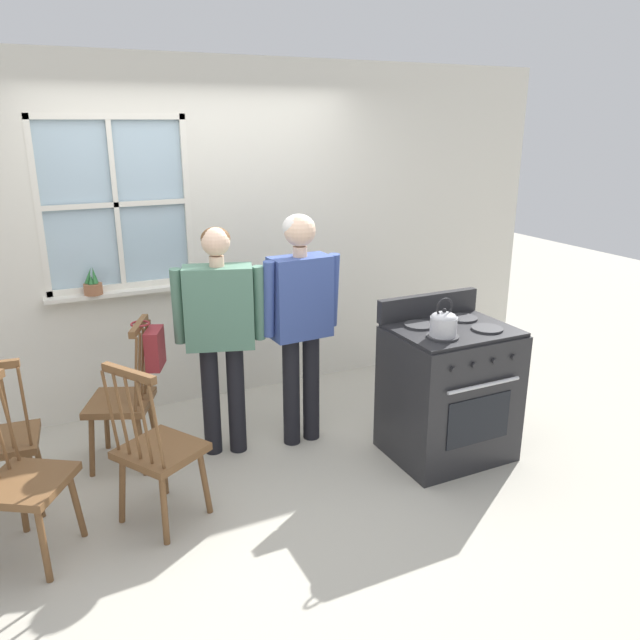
# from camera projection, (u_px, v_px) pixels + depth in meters

# --- Properties ---
(ground_plane) EXTENTS (16.00, 16.00, 0.00)m
(ground_plane) POSITION_uv_depth(u_px,v_px,m) (270.00, 475.00, 4.12)
(ground_plane) COLOR #B2AD9E
(wall_back) EXTENTS (6.40, 0.16, 2.70)m
(wall_back) POSITION_uv_depth(u_px,v_px,m) (205.00, 240.00, 4.93)
(wall_back) COLOR silver
(wall_back) RESTS_ON ground_plane
(chair_by_window) EXTENTS (0.53, 0.54, 1.00)m
(chair_by_window) POSITION_uv_depth(u_px,v_px,m) (124.00, 401.00, 4.15)
(chair_by_window) COLOR brown
(chair_by_window) RESTS_ON ground_plane
(chair_near_wall) EXTENTS (0.56, 0.57, 1.00)m
(chair_near_wall) POSITION_uv_depth(u_px,v_px,m) (22.00, 482.00, 3.23)
(chair_near_wall) COLOR brown
(chair_near_wall) RESTS_ON ground_plane
(chair_near_stove) EXTENTS (0.56, 0.57, 1.00)m
(chair_near_stove) POSITION_uv_depth(u_px,v_px,m) (158.00, 451.00, 3.53)
(chair_near_stove) COLOR brown
(chair_near_stove) RESTS_ON ground_plane
(person_elderly_left) EXTENTS (0.61, 0.33, 1.59)m
(person_elderly_left) POSITION_uv_depth(u_px,v_px,m) (220.00, 322.00, 4.13)
(person_elderly_left) COLOR black
(person_elderly_left) RESTS_ON ground_plane
(person_teen_center) EXTENTS (0.57, 0.24, 1.65)m
(person_teen_center) POSITION_uv_depth(u_px,v_px,m) (300.00, 308.00, 4.26)
(person_teen_center) COLOR black
(person_teen_center) RESTS_ON ground_plane
(stove) EXTENTS (0.79, 0.68, 1.08)m
(stove) POSITION_uv_depth(u_px,v_px,m) (448.00, 390.00, 4.26)
(stove) COLOR #232326
(stove) RESTS_ON ground_plane
(kettle) EXTENTS (0.21, 0.17, 0.25)m
(kettle) POSITION_uv_depth(u_px,v_px,m) (444.00, 323.00, 3.90)
(kettle) COLOR #B7B7BC
(kettle) RESTS_ON stove
(potted_plant) EXTENTS (0.13, 0.13, 0.21)m
(potted_plant) POSITION_uv_depth(u_px,v_px,m) (93.00, 285.00, 4.56)
(potted_plant) COLOR #935B3D
(potted_plant) RESTS_ON wall_back
(handbag) EXTENTS (0.24, 0.24, 0.31)m
(handbag) POSITION_uv_depth(u_px,v_px,m) (154.00, 347.00, 4.04)
(handbag) COLOR maroon
(handbag) RESTS_ON chair_by_window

